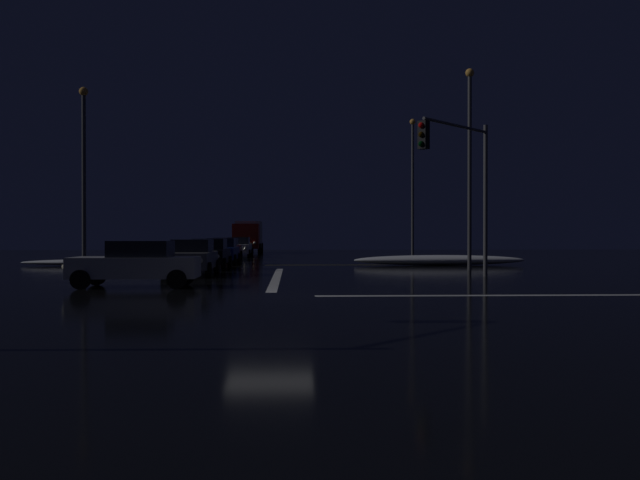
{
  "coord_description": "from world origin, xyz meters",
  "views": [
    {
      "loc": [
        0.64,
        -19.47,
        1.77
      ],
      "look_at": [
        1.95,
        12.03,
        1.53
      ],
      "focal_mm": 37.98,
      "sensor_mm": 36.0,
      "label": 1
    }
  ],
  "objects_px": {
    "sedan_white": "(239,247)",
    "sedan_green": "(241,246)",
    "streetlamp_right_far": "(413,179)",
    "sedan_black": "(209,254)",
    "streetlamp_left_near": "(84,165)",
    "sedan_silver_crossing": "(136,263)",
    "traffic_signal_ne": "(461,168)",
    "sedan_red": "(226,249)",
    "streetlamp_right_near": "(470,155)",
    "sedan_blue": "(221,251)",
    "sedan_gray": "(192,257)",
    "box_truck": "(248,235)"
  },
  "relations": [
    {
      "from": "sedan_white",
      "to": "sedan_green",
      "type": "bearing_deg",
      "value": 92.85
    },
    {
      "from": "streetlamp_right_far",
      "to": "sedan_black",
      "type": "bearing_deg",
      "value": -132.17
    },
    {
      "from": "sedan_black",
      "to": "streetlamp_left_near",
      "type": "distance_m",
      "value": 7.51
    },
    {
      "from": "sedan_silver_crossing",
      "to": "traffic_signal_ne",
      "type": "height_order",
      "value": "traffic_signal_ne"
    },
    {
      "from": "sedan_red",
      "to": "streetlamp_right_near",
      "type": "bearing_deg",
      "value": -44.87
    },
    {
      "from": "sedan_blue",
      "to": "sedan_white",
      "type": "bearing_deg",
      "value": 89.81
    },
    {
      "from": "sedan_gray",
      "to": "sedan_green",
      "type": "height_order",
      "value": "same"
    },
    {
      "from": "streetlamp_right_far",
      "to": "traffic_signal_ne",
      "type": "bearing_deg",
      "value": -95.29
    },
    {
      "from": "sedan_gray",
      "to": "streetlamp_right_far",
      "type": "distance_m",
      "value": 24.39
    },
    {
      "from": "sedan_black",
      "to": "sedan_white",
      "type": "relative_size",
      "value": 1.0
    },
    {
      "from": "sedan_white",
      "to": "streetlamp_right_far",
      "type": "xyz_separation_m",
      "value": [
        13.07,
        -3.72,
        5.07
      ]
    },
    {
      "from": "sedan_gray",
      "to": "traffic_signal_ne",
      "type": "xyz_separation_m",
      "value": [
        11.15,
        -2.75,
        3.65
      ]
    },
    {
      "from": "sedan_black",
      "to": "traffic_signal_ne",
      "type": "bearing_deg",
      "value": -36.15
    },
    {
      "from": "sedan_white",
      "to": "traffic_signal_ne",
      "type": "height_order",
      "value": "traffic_signal_ne"
    },
    {
      "from": "sedan_green",
      "to": "sedan_silver_crossing",
      "type": "distance_m",
      "value": 36.18
    },
    {
      "from": "sedan_green",
      "to": "streetlamp_right_far",
      "type": "distance_m",
      "value": 17.31
    },
    {
      "from": "sedan_blue",
      "to": "sedan_white",
      "type": "relative_size",
      "value": 1.0
    },
    {
      "from": "box_truck",
      "to": "streetlamp_right_near",
      "type": "height_order",
      "value": "streetlamp_right_near"
    },
    {
      "from": "sedan_gray",
      "to": "streetlamp_right_far",
      "type": "height_order",
      "value": "streetlamp_right_far"
    },
    {
      "from": "sedan_blue",
      "to": "box_truck",
      "type": "xyz_separation_m",
      "value": [
        -0.04,
        25.32,
        0.91
      ]
    },
    {
      "from": "traffic_signal_ne",
      "to": "streetlamp_right_far",
      "type": "relative_size",
      "value": 0.62
    },
    {
      "from": "box_truck",
      "to": "streetlamp_left_near",
      "type": "bearing_deg",
      "value": -100.33
    },
    {
      "from": "streetlamp_right_near",
      "to": "streetlamp_left_near",
      "type": "bearing_deg",
      "value": 180.0
    },
    {
      "from": "traffic_signal_ne",
      "to": "sedan_silver_crossing",
      "type": "bearing_deg",
      "value": -162.41
    },
    {
      "from": "sedan_blue",
      "to": "sedan_white",
      "type": "xyz_separation_m",
      "value": [
        0.04,
        12.59,
        0.0
      ]
    },
    {
      "from": "sedan_red",
      "to": "streetlamp_right_far",
      "type": "relative_size",
      "value": 0.42
    },
    {
      "from": "sedan_white",
      "to": "streetlamp_right_near",
      "type": "xyz_separation_m",
      "value": [
        13.07,
        -19.72,
        4.95
      ]
    },
    {
      "from": "sedan_black",
      "to": "traffic_signal_ne",
      "type": "distance_m",
      "value": 14.17
    },
    {
      "from": "sedan_red",
      "to": "streetlamp_right_far",
      "type": "bearing_deg",
      "value": 10.97
    },
    {
      "from": "sedan_white",
      "to": "streetlamp_right_near",
      "type": "relative_size",
      "value": 0.43
    },
    {
      "from": "sedan_blue",
      "to": "box_truck",
      "type": "bearing_deg",
      "value": 90.08
    },
    {
      "from": "box_truck",
      "to": "streetlamp_left_near",
      "type": "relative_size",
      "value": 0.92
    },
    {
      "from": "sedan_red",
      "to": "box_truck",
      "type": "distance_m",
      "value": 19.08
    },
    {
      "from": "sedan_gray",
      "to": "sedan_silver_crossing",
      "type": "relative_size",
      "value": 1.0
    },
    {
      "from": "sedan_gray",
      "to": "sedan_silver_crossing",
      "type": "distance_m",
      "value": 6.64
    },
    {
      "from": "sedan_blue",
      "to": "traffic_signal_ne",
      "type": "height_order",
      "value": "traffic_signal_ne"
    },
    {
      "from": "streetlamp_right_far",
      "to": "streetlamp_right_near",
      "type": "height_order",
      "value": "streetlamp_right_far"
    },
    {
      "from": "sedan_green",
      "to": "streetlamp_left_near",
      "type": "bearing_deg",
      "value": -102.46
    },
    {
      "from": "sedan_black",
      "to": "sedan_gray",
      "type": "bearing_deg",
      "value": -91.06
    },
    {
      "from": "traffic_signal_ne",
      "to": "streetlamp_left_near",
      "type": "relative_size",
      "value": 0.71
    },
    {
      "from": "sedan_green",
      "to": "streetlamp_right_far",
      "type": "bearing_deg",
      "value": -36.12
    },
    {
      "from": "sedan_black",
      "to": "box_truck",
      "type": "height_order",
      "value": "box_truck"
    },
    {
      "from": "sedan_blue",
      "to": "streetlamp_right_far",
      "type": "xyz_separation_m",
      "value": [
        13.11,
        8.87,
        5.07
      ]
    },
    {
      "from": "sedan_black",
      "to": "sedan_silver_crossing",
      "type": "height_order",
      "value": "same"
    },
    {
      "from": "sedan_gray",
      "to": "traffic_signal_ne",
      "type": "relative_size",
      "value": 0.67
    },
    {
      "from": "sedan_silver_crossing",
      "to": "streetlamp_left_near",
      "type": "xyz_separation_m",
      "value": [
        -4.91,
        10.42,
        4.38
      ]
    },
    {
      "from": "sedan_gray",
      "to": "sedan_white",
      "type": "xyz_separation_m",
      "value": [
        0.18,
        23.56,
        0.0
      ]
    },
    {
      "from": "streetlamp_left_near",
      "to": "sedan_white",
      "type": "bearing_deg",
      "value": 73.1
    },
    {
      "from": "streetlamp_right_far",
      "to": "sedan_white",
      "type": "bearing_deg",
      "value": 164.12
    },
    {
      "from": "box_truck",
      "to": "streetlamp_right_near",
      "type": "bearing_deg",
      "value": -67.95
    }
  ]
}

